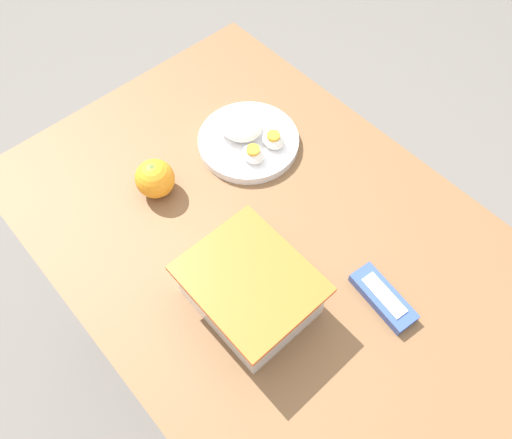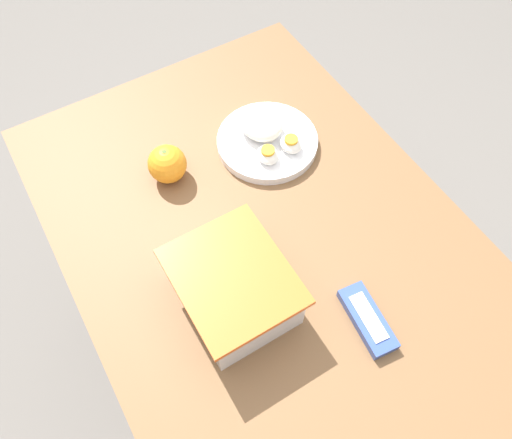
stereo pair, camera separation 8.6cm
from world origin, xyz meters
TOP-DOWN VIEW (x-y plane):
  - ground_plane at (0.00, 0.00)m, footprint 10.00×10.00m
  - table at (0.00, 0.00)m, footprint 0.96×0.66m
  - food_container at (-0.08, 0.11)m, footprint 0.20×0.16m
  - orange_fruit at (0.20, 0.09)m, footprint 0.07×0.07m
  - rice_plate at (0.18, -0.11)m, footprint 0.20×0.20m
  - candy_bar at (-0.22, -0.05)m, footprint 0.12×0.06m

SIDE VIEW (x-z plane):
  - ground_plane at x=0.00m, z-range 0.00..0.00m
  - table at x=0.00m, z-range 0.24..1.00m
  - candy_bar at x=-0.22m, z-range 0.77..0.79m
  - rice_plate at x=0.18m, z-range 0.76..0.82m
  - orange_fruit at x=0.20m, z-range 0.77..0.84m
  - food_container at x=-0.08m, z-range 0.76..0.86m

